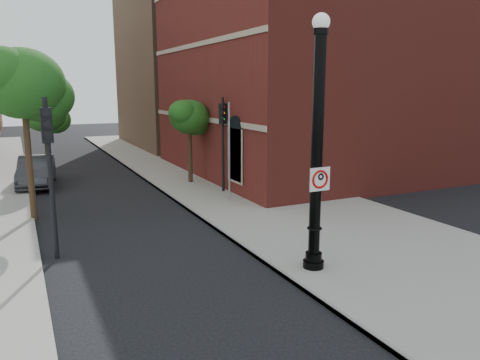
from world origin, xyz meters
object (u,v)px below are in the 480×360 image
traffic_signal_right (223,129)px  traffic_signal_left (49,152)px  no_parking_sign (320,179)px  lamppost (317,159)px  parked_car (36,171)px

traffic_signal_right → traffic_signal_left: bearing=-158.4°
no_parking_sign → traffic_signal_right: (1.71, 10.54, 0.45)m
traffic_signal_left → traffic_signal_right: 10.26m
lamppost → traffic_signal_left: (-6.56, 4.27, 0.04)m
parked_car → traffic_signal_right: (8.29, -5.94, 2.38)m
no_parking_sign → parked_car: (-6.58, 16.48, -1.93)m
lamppost → no_parking_sign: lamppost is taller
traffic_signal_right → no_parking_sign: bearing=-113.9°
no_parking_sign → lamppost: bearing=89.5°
traffic_signal_left → traffic_signal_right: traffic_signal_left is taller
traffic_signal_left → traffic_signal_right: bearing=34.1°
lamppost → parked_car: bearing=112.0°
lamppost → traffic_signal_right: size_ratio=1.50×
no_parking_sign → traffic_signal_right: traffic_signal_right is taller
parked_car → traffic_signal_left: 12.29m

